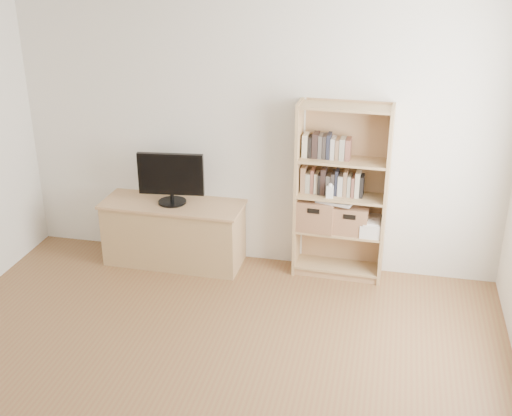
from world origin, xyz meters
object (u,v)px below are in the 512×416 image
(television, at_px, (171,179))
(bookshelf, at_px, (341,193))
(tv_stand, at_px, (174,234))
(laptop, at_px, (336,200))
(baby_monitor, at_px, (330,192))
(basket_left, at_px, (316,213))
(basket_right, at_px, (351,218))

(television, bearing_deg, bookshelf, -2.83)
(tv_stand, bearing_deg, bookshelf, 4.35)
(laptop, bearing_deg, bookshelf, 38.44)
(television, distance_m, baby_monitor, 1.47)
(tv_stand, height_order, basket_left, basket_left)
(television, height_order, baby_monitor, television)
(bookshelf, distance_m, television, 1.56)
(television, height_order, laptop, television)
(tv_stand, bearing_deg, basket_right, 3.87)
(baby_monitor, height_order, basket_right, baby_monitor)
(television, relative_size, laptop, 1.94)
(laptop, bearing_deg, baby_monitor, -114.31)
(basket_left, xyz_separation_m, laptop, (0.18, -0.02, 0.15))
(laptop, bearing_deg, television, -163.50)
(basket_left, relative_size, basket_right, 1.11)
(basket_left, bearing_deg, tv_stand, -172.15)
(basket_left, distance_m, laptop, 0.24)
(bookshelf, relative_size, baby_monitor, 14.38)
(basket_left, xyz_separation_m, basket_right, (0.32, -0.01, -0.01))
(baby_monitor, bearing_deg, bookshelf, 45.88)
(basket_left, bearing_deg, baby_monitor, -32.49)
(bookshelf, relative_size, television, 2.66)
(bookshelf, height_order, television, bookshelf)
(basket_right, bearing_deg, basket_left, -179.57)
(bookshelf, xyz_separation_m, basket_right, (0.10, -0.01, -0.23))
(tv_stand, distance_m, baby_monitor, 1.57)
(bookshelf, height_order, baby_monitor, bookshelf)
(tv_stand, xyz_separation_m, basket_right, (1.66, 0.09, 0.28))
(television, bearing_deg, basket_left, -2.14)
(tv_stand, xyz_separation_m, television, (0.00, 0.00, 0.56))
(basket_right, relative_size, laptop, 0.98)
(bookshelf, relative_size, basket_left, 4.70)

